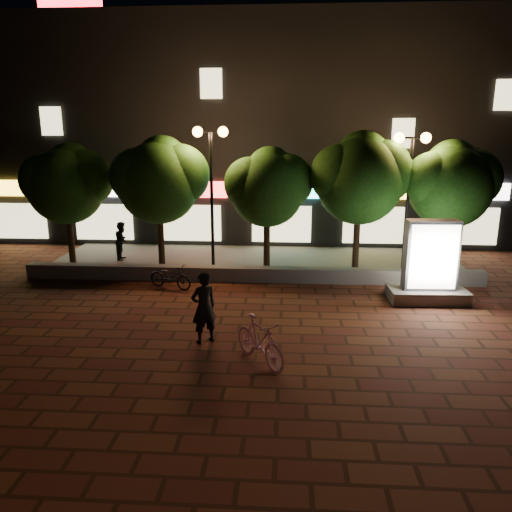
# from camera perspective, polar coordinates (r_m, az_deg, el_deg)

# --- Properties ---
(ground) EXTENTS (80.00, 80.00, 0.00)m
(ground) POSITION_cam_1_polar(r_m,az_deg,el_deg) (13.56, -1.89, -7.95)
(ground) COLOR #552C1A
(ground) RESTS_ON ground
(retaining_wall) EXTENTS (16.00, 0.45, 0.50)m
(retaining_wall) POSITION_cam_1_polar(r_m,az_deg,el_deg) (17.24, -0.62, -2.10)
(retaining_wall) COLOR #65625E
(retaining_wall) RESTS_ON ground
(sidewalk) EXTENTS (16.00, 5.00, 0.08)m
(sidewalk) POSITION_cam_1_polar(r_m,az_deg,el_deg) (19.70, -0.08, -0.61)
(sidewalk) COLOR #65625E
(sidewalk) RESTS_ON ground
(building_block) EXTENTS (28.00, 8.12, 11.30)m
(building_block) POSITION_cam_1_polar(r_m,az_deg,el_deg) (25.49, 0.89, 14.10)
(building_block) COLOR black
(building_block) RESTS_ON ground
(tree_far_left) EXTENTS (3.36, 2.80, 4.63)m
(tree_far_left) POSITION_cam_1_polar(r_m,az_deg,el_deg) (19.81, -21.00, 8.10)
(tree_far_left) COLOR #322213
(tree_far_left) RESTS_ON sidewalk
(tree_left) EXTENTS (3.60, 3.00, 4.89)m
(tree_left) POSITION_cam_1_polar(r_m,az_deg,el_deg) (18.62, -11.07, 8.90)
(tree_left) COLOR #322213
(tree_left) RESTS_ON sidewalk
(tree_mid) EXTENTS (3.24, 2.70, 4.50)m
(tree_mid) POSITION_cam_1_polar(r_m,az_deg,el_deg) (18.06, 1.46, 8.27)
(tree_mid) COLOR #322213
(tree_mid) RESTS_ON sidewalk
(tree_right) EXTENTS (3.72, 3.10, 5.07)m
(tree_right) POSITION_cam_1_polar(r_m,az_deg,el_deg) (18.20, 12.06, 9.11)
(tree_right) COLOR #322213
(tree_right) RESTS_ON sidewalk
(tree_far_right) EXTENTS (3.48, 2.90, 4.76)m
(tree_far_right) POSITION_cam_1_polar(r_m,az_deg,el_deg) (18.94, 21.74, 8.01)
(tree_far_right) COLOR #322213
(tree_far_right) RESTS_ON sidewalk
(street_lamp_left) EXTENTS (1.26, 0.36, 5.18)m
(street_lamp_left) POSITION_cam_1_polar(r_m,az_deg,el_deg) (17.92, -5.24, 10.77)
(street_lamp_left) COLOR black
(street_lamp_left) RESTS_ON sidewalk
(street_lamp_right) EXTENTS (1.26, 0.36, 4.98)m
(street_lamp_right) POSITION_cam_1_polar(r_m,az_deg,el_deg) (18.22, 17.43, 9.82)
(street_lamp_right) COLOR black
(street_lamp_right) RESTS_ON sidewalk
(ad_kiosk) EXTENTS (2.39, 1.26, 2.55)m
(ad_kiosk) POSITION_cam_1_polar(r_m,az_deg,el_deg) (15.96, 19.45, -1.42)
(ad_kiosk) COLOR #65625E
(ad_kiosk) RESTS_ON ground
(scooter_pink) EXTENTS (1.52, 1.75, 1.09)m
(scooter_pink) POSITION_cam_1_polar(r_m,az_deg,el_deg) (11.26, 0.42, -9.80)
(scooter_pink) COLOR pink
(scooter_pink) RESTS_ON ground
(rider) EXTENTS (0.80, 0.75, 1.84)m
(rider) POSITION_cam_1_polar(r_m,az_deg,el_deg) (12.25, -6.06, -5.93)
(rider) COLOR black
(rider) RESTS_ON ground
(scooter_parked) EXTENTS (1.66, 1.07, 0.83)m
(scooter_parked) POSITION_cam_1_polar(r_m,az_deg,el_deg) (16.64, -9.88, -2.35)
(scooter_parked) COLOR black
(scooter_parked) RESTS_ON ground
(pedestrian) EXTENTS (0.64, 0.79, 1.54)m
(pedestrian) POSITION_cam_1_polar(r_m,az_deg,el_deg) (20.37, -15.21, 1.72)
(pedestrian) COLOR black
(pedestrian) RESTS_ON sidewalk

